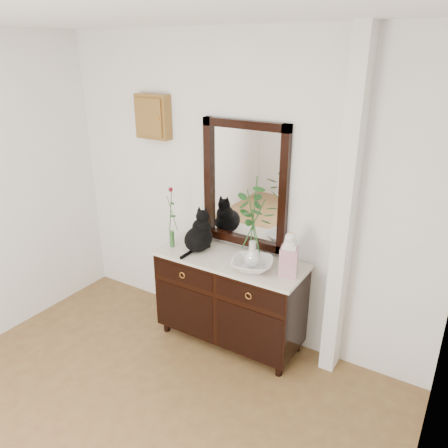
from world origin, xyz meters
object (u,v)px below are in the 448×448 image
Objects in this scene: sideboard at (230,296)px; lotus_bowl at (252,264)px; ginger_jar at (289,253)px; cat at (198,231)px.

sideboard is 0.50m from lotus_bowl.
cat is at bearing 179.53° from ginger_jar.
ginger_jar reaches higher than cat.
lotus_bowl is 0.33m from ginger_jar.
ginger_jar reaches higher than lotus_bowl.
sideboard is 3.62× the size of cat.
lotus_bowl is at bearing -167.57° from ginger_jar.
ginger_jar is (0.55, -0.01, 0.56)m from sideboard.
sideboard is 3.89× the size of lotus_bowl.
ginger_jar is (0.29, 0.06, 0.15)m from lotus_bowl.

